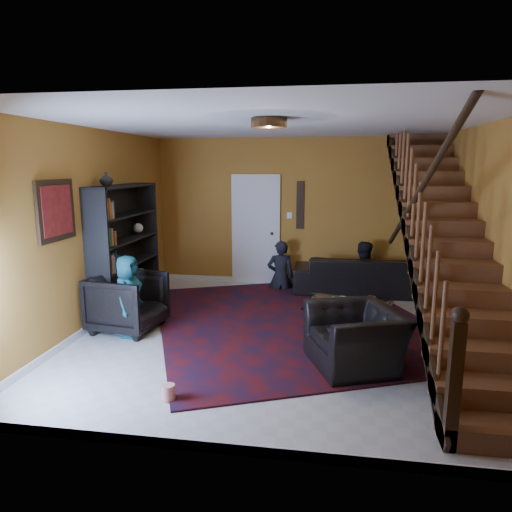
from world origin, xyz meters
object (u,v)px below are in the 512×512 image
Objects in this scene: sofa at (359,275)px; armchair_left at (128,302)px; bookshelf at (126,252)px; armchair_right at (355,338)px; coffee_table at (348,316)px.

armchair_left is at bearing 36.42° from sofa.
sofa is (3.67, 1.70, -0.63)m from bookshelf.
sofa is at bearing 154.97° from armchair_right.
armchair_left reaches higher than coffee_table.
coffee_table is at bearing 82.20° from sofa.
coffee_table is at bearing -6.55° from bookshelf.
armchair_right is at bearing -94.87° from armchair_left.
coffee_table is at bearing 160.77° from armchair_right.
sofa is 2.11m from coffee_table.
coffee_table is (3.04, 0.40, -0.17)m from armchair_left.
coffee_table is (-0.03, 1.11, -0.10)m from armchair_right.
sofa is at bearing -44.91° from armchair_left.
armchair_left is (-3.31, -2.49, 0.07)m from sofa.
coffee_table is (3.40, -0.39, -0.73)m from bookshelf.
bookshelf is at bearing 173.45° from coffee_table.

